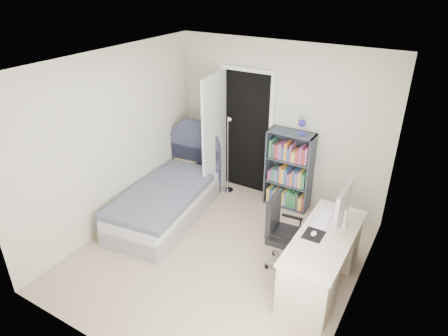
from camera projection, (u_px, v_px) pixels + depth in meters
The scene contains 8 objects.
room_shell at pixel (218, 171), 4.71m from camera, with size 3.50×3.70×2.60m.
door at pixel (226, 134), 6.33m from camera, with size 0.92×0.83×2.06m.
bed at pixel (168, 199), 6.01m from camera, with size 1.19×2.12×1.24m.
nightstand at pixel (191, 162), 6.86m from camera, with size 0.41×0.41×0.60m.
floor_lamp at pixel (228, 162), 6.52m from camera, with size 0.19×0.19×1.34m.
bookcase at pixel (289, 173), 6.13m from camera, with size 0.70×0.30×1.48m.
desk at pixel (322, 258), 4.61m from camera, with size 0.59×1.48×1.21m.
office_chair at pixel (281, 229), 4.88m from camera, with size 0.51×0.53×0.98m.
Camera 1 is at (2.20, -3.56, 3.42)m, focal length 32.00 mm.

